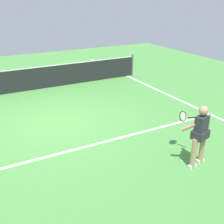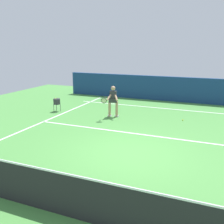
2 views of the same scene
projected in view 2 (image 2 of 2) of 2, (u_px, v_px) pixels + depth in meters
ground_plane at (130, 152)px, 8.77m from camera, size 23.93×23.93×0.00m
court_back_wall at (176, 89)px, 16.54m from camera, size 14.83×0.24×1.56m
baseline_marking at (168, 109)px, 14.76m from camera, size 10.83×0.10×0.01m
service_line_marking at (145, 135)px, 10.46m from camera, size 9.83×0.10×0.01m
sideline_right_marking at (15, 134)px, 10.59m from camera, size 0.10×16.41×0.01m
court_net at (71, 196)px, 5.32m from camera, size 10.51×0.08×1.08m
tennis_player at (113, 100)px, 12.92m from camera, size 0.67×1.06×1.55m
tennis_ball_near at (183, 120)px, 12.43m from camera, size 0.07×0.07×0.07m
ball_hopper at (57, 102)px, 14.06m from camera, size 0.36×0.36×0.74m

